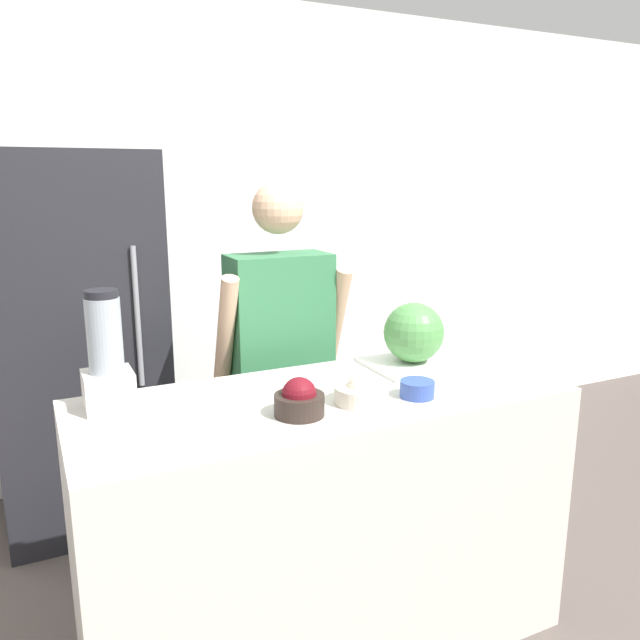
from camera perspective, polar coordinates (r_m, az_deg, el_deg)
name	(u,v)px	position (r m, az deg, el deg)	size (l,w,h in m)	color
wall_back	(193,242)	(3.57, -11.50, 7.02)	(8.00, 0.06, 2.60)	white
counter_island	(324,521)	(2.31, 0.38, -17.87)	(1.65, 0.67, 0.94)	beige
refrigerator	(79,344)	(3.17, -21.21, -2.02)	(0.75, 0.69, 1.77)	#232328
person	(280,371)	(2.70, -3.64, -4.69)	(0.57, 0.26, 1.64)	#4C608C
cutting_board	(419,364)	(2.45, 9.08, -3.96)	(0.40, 0.30, 0.01)	white
watermelon	(414,333)	(2.42, 8.56, -1.15)	(0.23, 0.23, 0.23)	#4C8C47
bowl_cherries	(299,400)	(1.92, -1.91, -7.35)	(0.16, 0.16, 0.12)	#2D231E
bowl_cream	(361,392)	(2.03, 3.81, -6.58)	(0.18, 0.18, 0.10)	beige
bowl_small_blue	(417,389)	(2.10, 8.88, -6.24)	(0.11, 0.11, 0.06)	#334C9E
blender	(106,360)	(2.05, -18.95, -3.49)	(0.15, 0.15, 0.38)	silver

